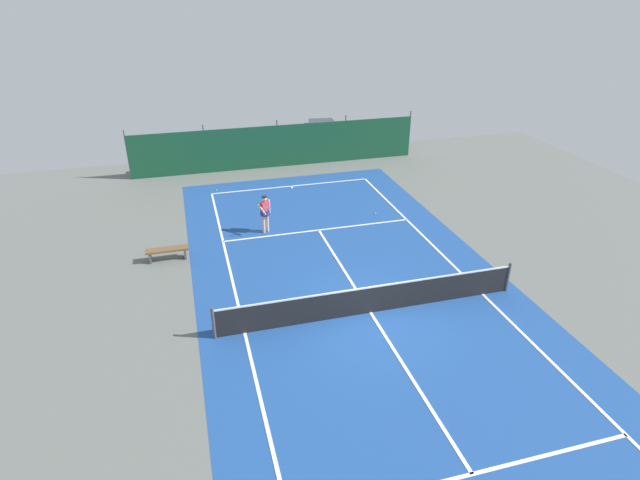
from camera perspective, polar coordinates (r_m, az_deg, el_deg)
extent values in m
plane|color=slate|center=(17.11, 5.58, -7.96)|extent=(36.00, 36.00, 0.00)
cube|color=#1E478C|center=(17.11, 5.58, -7.95)|extent=(11.02, 26.60, 0.01)
cube|color=white|center=(27.28, -3.20, 5.95)|extent=(8.22, 0.10, 0.01)
cube|color=white|center=(16.31, -8.29, -10.07)|extent=(0.10, 23.80, 0.01)
cube|color=white|center=(18.79, 17.46, -5.70)|extent=(0.10, 23.80, 0.01)
cube|color=white|center=(22.37, -0.13, 1.10)|extent=(8.22, 0.10, 0.01)
cube|color=white|center=(12.91, 16.42, -23.50)|extent=(8.22, 0.10, 0.01)
cube|color=white|center=(17.10, 5.58, -7.93)|extent=(0.10, 12.80, 0.01)
cube|color=white|center=(27.15, -3.13, 5.84)|extent=(0.10, 0.30, 0.01)
cube|color=black|center=(16.84, 5.65, -6.63)|extent=(9.92, 0.03, 0.95)
cube|color=white|center=(16.57, 5.73, -5.19)|extent=(9.92, 0.04, 0.05)
cylinder|color=#47474C|center=(15.95, -11.66, -8.94)|extent=(0.10, 0.10, 1.10)
cylinder|color=#47474C|center=(18.99, 19.99, -3.85)|extent=(0.10, 0.10, 1.10)
cube|color=#14472D|center=(29.99, -4.65, 10.25)|extent=(16.22, 0.06, 2.40)
cylinder|color=#595B60|center=(29.67, -20.42, 8.77)|extent=(0.08, 0.08, 2.70)
cylinder|color=#595B60|center=(29.56, -12.53, 9.76)|extent=(0.08, 0.08, 2.70)
cylinder|color=#595B60|center=(30.01, -4.69, 10.55)|extent=(0.08, 0.08, 2.70)
cylinder|color=#595B60|center=(30.98, 2.83, 11.13)|extent=(0.08, 0.08, 2.70)
cylinder|color=#595B60|center=(32.43, 9.80, 11.51)|extent=(0.08, 0.08, 2.70)
cube|color=#234C1E|center=(30.75, -4.83, 9.39)|extent=(14.60, 0.70, 1.10)
cylinder|color=#D8AD8C|center=(22.24, -5.81, 1.94)|extent=(0.12, 0.12, 0.82)
cylinder|color=#D8AD8C|center=(22.14, -6.22, 1.79)|extent=(0.12, 0.12, 0.82)
cylinder|color=navy|center=(21.99, -6.07, 3.02)|extent=(0.40, 0.40, 0.22)
cube|color=#D1384C|center=(21.91, -6.10, 3.50)|extent=(0.41, 0.34, 0.56)
sphere|color=#D8AD8C|center=(21.74, -6.15, 4.54)|extent=(0.22, 0.22, 0.22)
cylinder|color=black|center=(21.71, -6.16, 4.76)|extent=(0.23, 0.23, 0.04)
cylinder|color=#D8AD8C|center=(22.02, -5.62, 3.73)|extent=(0.09, 0.09, 0.58)
cylinder|color=#D8AD8C|center=(21.69, -6.40, 3.31)|extent=(0.32, 0.51, 0.41)
cylinder|color=black|center=(21.48, -6.01, 2.77)|extent=(0.15, 0.26, 0.13)
torus|color=teal|center=(21.39, -6.04, 3.31)|extent=(0.33, 0.25, 0.29)
sphere|color=#CCDB33|center=(24.06, 6.11, 2.93)|extent=(0.07, 0.07, 0.07)
sphere|color=#CCDB33|center=(27.17, -11.34, 5.41)|extent=(0.07, 0.07, 0.07)
cube|color=black|center=(33.61, 0.28, 11.31)|extent=(2.29, 4.38, 0.80)
cube|color=#2D333D|center=(33.44, 0.28, 12.43)|extent=(1.74, 2.06, 0.56)
cylinder|color=black|center=(32.64, 2.22, 10.08)|extent=(0.29, 0.66, 0.64)
cylinder|color=black|center=(32.36, -0.96, 9.95)|extent=(0.29, 0.66, 0.64)
cylinder|color=black|center=(35.10, 1.42, 11.30)|extent=(0.29, 0.66, 0.64)
cylinder|color=black|center=(34.84, -1.55, 11.18)|extent=(0.29, 0.66, 0.64)
cube|color=brown|center=(20.68, -16.51, -1.01)|extent=(1.60, 0.40, 0.08)
cube|color=#4C4C51|center=(20.82, -18.20, -1.77)|extent=(0.08, 0.36, 0.45)
cube|color=#4C4C51|center=(20.76, -14.65, -1.35)|extent=(0.08, 0.36, 0.45)
cylinder|color=#338CD8|center=(21.47, -15.45, -0.79)|extent=(0.08, 0.08, 0.24)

